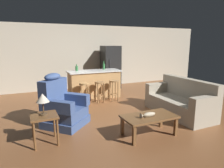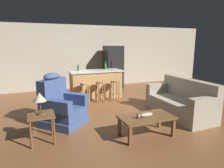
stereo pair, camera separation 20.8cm
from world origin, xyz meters
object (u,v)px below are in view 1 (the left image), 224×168
at_px(kitchen_island, 94,84).
at_px(refrigerator, 111,67).
at_px(bottle_tall_green, 104,66).
at_px(recliner_near_lamp, 62,107).
at_px(bar_stool_middle, 100,88).
at_px(coffee_table, 149,118).
at_px(bar_stool_left, 84,89).
at_px(table_lamp, 43,99).
at_px(bar_stool_right, 114,87).
at_px(couch, 180,102).
at_px(end_table, 44,120).
at_px(fish_figurine, 148,115).
at_px(bottle_short_amber, 77,68).

bearing_deg(kitchen_island, refrigerator, 46.42).
xyz_separation_m(refrigerator, bottle_tall_green, (-0.73, -1.06, 0.18)).
relative_size(recliner_near_lamp, bar_stool_middle, 1.76).
relative_size(coffee_table, recliner_near_lamp, 0.92).
bearing_deg(bar_stool_left, table_lamp, -123.96).
distance_m(table_lamp, bar_stool_right, 3.18).
xyz_separation_m(table_lamp, bar_stool_left, (1.39, 2.06, -0.40)).
bearing_deg(couch, end_table, 3.09).
height_order(fish_figurine, bar_stool_middle, bar_stool_middle).
distance_m(table_lamp, bottle_tall_green, 3.68).
relative_size(bar_stool_left, bottle_short_amber, 3.04).
xyz_separation_m(bar_stool_right, bottle_tall_green, (-0.05, 0.77, 0.59)).
distance_m(kitchen_island, bar_stool_right, 0.78).
bearing_deg(bar_stool_middle, end_table, -132.32).
distance_m(fish_figurine, table_lamp, 2.04).
bearing_deg(end_table, table_lamp, 103.32).
distance_m(recliner_near_lamp, kitchen_island, 2.44).
distance_m(couch, recliner_near_lamp, 3.05).
relative_size(couch, bottle_short_amber, 8.50).
bearing_deg(bottle_short_amber, refrigerator, 30.45).
relative_size(couch, bar_stool_left, 2.80).
bearing_deg(bar_stool_right, bar_stool_middle, 180.00).
xyz_separation_m(end_table, bottle_tall_green, (2.34, 2.84, 0.60)).
bearing_deg(bar_stool_left, bottle_short_amber, 90.58).
bearing_deg(fish_figurine, bottle_short_amber, 98.89).
xyz_separation_m(end_table, bar_stool_left, (1.39, 2.07, 0.01)).
xyz_separation_m(coffee_table, bar_stool_left, (-0.60, 2.59, 0.11)).
distance_m(fish_figurine, couch, 1.73).
height_order(couch, kitchen_island, kitchen_island).
bearing_deg(fish_figurine, kitchen_island, 89.81).
bearing_deg(couch, bar_stool_left, -42.15).
height_order(couch, bar_stool_middle, couch).
relative_size(bar_stool_left, bar_stool_middle, 1.00).
relative_size(end_table, bottle_tall_green, 1.87).
bearing_deg(coffee_table, bar_stool_left, 102.95).
bearing_deg(couch, table_lamp, 2.92).
relative_size(recliner_near_lamp, bar_stool_right, 1.76).
xyz_separation_m(bar_stool_left, bar_stool_middle, (0.50, 0.00, 0.00)).
distance_m(recliner_near_lamp, refrigerator, 4.11).
xyz_separation_m(bar_stool_left, bottle_tall_green, (0.95, 0.77, 0.59)).
distance_m(fish_figurine, bottle_short_amber, 3.55).
relative_size(couch, recliner_near_lamp, 1.59).
xyz_separation_m(recliner_near_lamp, bar_stool_left, (0.92, 1.32, 0.05)).
relative_size(refrigerator, bottle_short_amber, 7.87).
relative_size(fish_figurine, recliner_near_lamp, 0.28).
height_order(end_table, table_lamp, table_lamp).
distance_m(coffee_table, bottle_tall_green, 3.45).
relative_size(fish_figurine, table_lamp, 0.83).
distance_m(end_table, kitchen_island, 3.32).
height_order(fish_figurine, bottle_tall_green, bottle_tall_green).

